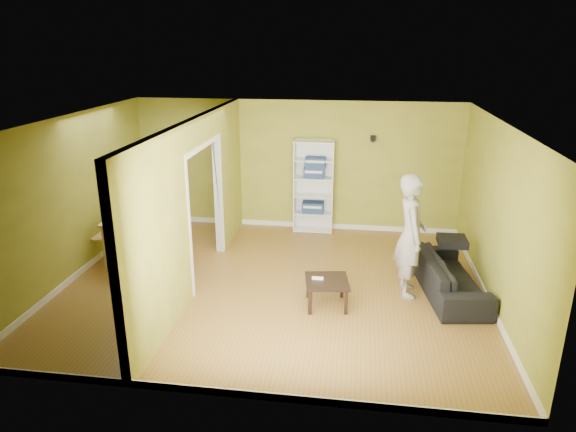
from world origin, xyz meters
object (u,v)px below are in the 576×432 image
object	(u,v)px
person	(412,225)
bookshelf	(314,186)
chair_far	(166,221)
coffee_table	(327,284)
dining_table	(145,222)
sofa	(450,271)
chair_near	(129,250)
chair_left	(100,235)

from	to	relation	value
person	bookshelf	world-z (taller)	person
chair_far	coffee_table	bearing A→B (deg)	162.42
person	dining_table	bearing A→B (deg)	77.62
sofa	bookshelf	bearing A→B (deg)	34.92
person	chair_near	xyz separation A→B (m)	(-4.42, -0.09, -0.62)
chair_left	dining_table	bearing A→B (deg)	94.21
coffee_table	dining_table	size ratio (longest dim) A/B	0.47
sofa	chair_far	distance (m)	5.06
chair_far	dining_table	bearing A→B (deg)	92.93
dining_table	chair_near	xyz separation A→B (m)	(-0.01, -0.66, -0.25)
chair_near	dining_table	bearing A→B (deg)	91.28
sofa	chair_near	size ratio (longest dim) A/B	1.98
chair_near	sofa	bearing A→B (deg)	4.40
sofa	person	world-z (taller)	person
bookshelf	person	bearing A→B (deg)	-56.81
chair_near	chair_far	bearing A→B (deg)	86.78
chair_left	chair_near	bearing A→B (deg)	53.78
person	coffee_table	size ratio (longest dim) A/B	3.61
sofa	dining_table	bearing A→B (deg)	76.40
sofa	person	size ratio (longest dim) A/B	0.88
coffee_table	chair_near	world-z (taller)	chair_near
dining_table	chair_far	xyz separation A→B (m)	(0.12, 0.67, -0.22)
person	sofa	bearing A→B (deg)	-86.70
coffee_table	chair_far	world-z (taller)	chair_far
bookshelf	coffee_table	world-z (taller)	bookshelf
chair_far	bookshelf	bearing A→B (deg)	-140.14
chair_far	chair_near	bearing A→B (deg)	97.30
chair_left	chair_far	xyz separation A→B (m)	(0.94, 0.72, 0.04)
sofa	bookshelf	world-z (taller)	bookshelf
dining_table	chair_left	distance (m)	0.86
coffee_table	bookshelf	bearing A→B (deg)	98.90
person	coffee_table	xyz separation A→B (m)	(-1.19, -0.58, -0.76)
chair_left	chair_near	distance (m)	1.02
chair_far	sofa	bearing A→B (deg)	179.71
sofa	dining_table	world-z (taller)	dining_table
person	chair_far	distance (m)	4.51
bookshelf	dining_table	xyz separation A→B (m)	(-2.73, -2.00, -0.19)
coffee_table	chair_left	world-z (taller)	chair_left
chair_left	chair_near	size ratio (longest dim) A/B	0.96
dining_table	chair_left	xyz separation A→B (m)	(-0.82, -0.04, -0.26)
sofa	chair_near	xyz separation A→B (m)	(-5.06, -0.18, 0.12)
bookshelf	chair_far	xyz separation A→B (m)	(-2.61, -1.33, -0.42)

